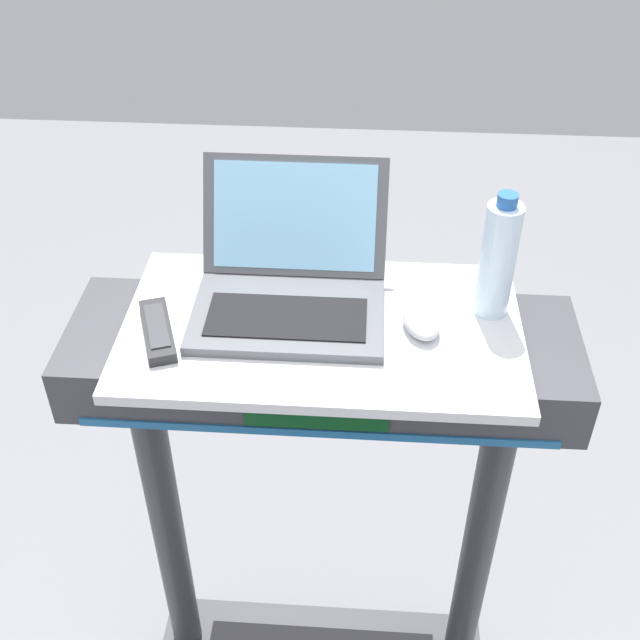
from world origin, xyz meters
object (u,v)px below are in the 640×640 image
at_px(laptop, 290,282).
at_px(computer_mouse, 421,321).
at_px(water_bottle, 498,259).
at_px(tv_remote, 158,330).

height_order(laptop, computer_mouse, laptop).
bearing_deg(laptop, computer_mouse, -10.59).
bearing_deg(water_bottle, tv_remote, -169.07).
height_order(laptop, water_bottle, water_bottle).
bearing_deg(laptop, tv_remote, -149.54).
distance_m(water_bottle, tv_remote, 0.59).
distance_m(laptop, tv_remote, 0.24).
bearing_deg(water_bottle, laptop, -179.59).
relative_size(laptop, tv_remote, 1.99).
xyz_separation_m(laptop, tv_remote, (-0.22, -0.11, -0.03)).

